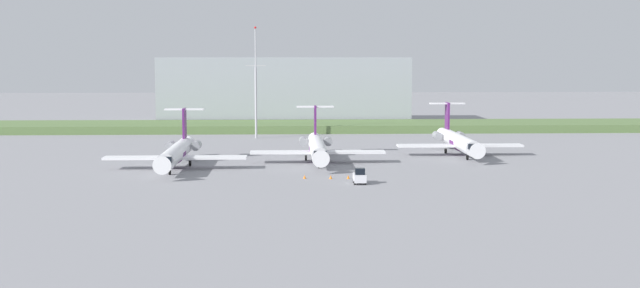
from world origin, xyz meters
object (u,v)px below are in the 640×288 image
at_px(regional_jet_second, 317,147).
at_px(safety_cone_rear_marker, 348,177).
at_px(regional_jet_third, 458,141).
at_px(safety_cone_mid_marker, 331,177).
at_px(regional_jet_nearest, 177,152).
at_px(baggage_tug, 360,177).
at_px(antenna_mast, 256,92).
at_px(safety_cone_front_marker, 305,177).

relative_size(regional_jet_second, safety_cone_rear_marker, 56.36).
distance_m(regional_jet_third, safety_cone_mid_marker, 38.33).
distance_m(regional_jet_second, safety_cone_rear_marker, 20.16).
height_order(regional_jet_nearest, safety_cone_rear_marker, regional_jet_nearest).
bearing_deg(baggage_tug, regional_jet_third, 57.89).
relative_size(regional_jet_second, baggage_tug, 9.69).
height_order(regional_jet_nearest, antenna_mast, antenna_mast).
bearing_deg(regional_jet_nearest, regional_jet_second, 15.82).
bearing_deg(antenna_mast, baggage_tug, -75.21).
distance_m(antenna_mast, baggage_tug, 67.82).
relative_size(regional_jet_second, antenna_mast, 1.27).
height_order(regional_jet_third, safety_cone_front_marker, regional_jet_third).
bearing_deg(baggage_tug, regional_jet_second, 101.87).
bearing_deg(safety_cone_front_marker, safety_cone_rear_marker, -3.24).
distance_m(regional_jet_second, baggage_tug, 24.99).
xyz_separation_m(regional_jet_nearest, safety_cone_mid_marker, (24.34, -13.17, -2.26)).
distance_m(regional_jet_second, safety_cone_front_marker, 19.59).
xyz_separation_m(regional_jet_nearest, regional_jet_second, (23.06, 6.53, 0.00)).
xyz_separation_m(regional_jet_third, safety_cone_rear_marker, (-22.40, -28.93, -2.26)).
height_order(safety_cone_front_marker, safety_cone_rear_marker, same).
height_order(regional_jet_nearest, safety_cone_front_marker, regional_jet_nearest).
bearing_deg(regional_jet_third, safety_cone_rear_marker, -127.75).
distance_m(safety_cone_front_marker, safety_cone_mid_marker, 3.87).
height_order(regional_jet_third, antenna_mast, antenna_mast).
height_order(baggage_tug, safety_cone_mid_marker, baggage_tug).
xyz_separation_m(safety_cone_front_marker, safety_cone_mid_marker, (3.85, -0.41, 0.00)).
relative_size(regional_jet_third, safety_cone_rear_marker, 56.36).
height_order(antenna_mast, safety_cone_mid_marker, antenna_mast).
relative_size(regional_jet_nearest, regional_jet_second, 1.00).
distance_m(regional_jet_nearest, regional_jet_third, 51.80).
xyz_separation_m(regional_jet_second, safety_cone_front_marker, (-2.57, -19.29, -2.26)).
height_order(regional_jet_nearest, regional_jet_third, same).
relative_size(antenna_mast, safety_cone_rear_marker, 44.49).
distance_m(regional_jet_third, antenna_mast, 50.03).
bearing_deg(regional_jet_second, regional_jet_nearest, -164.18).
distance_m(regional_jet_nearest, safety_cone_mid_marker, 27.76).
bearing_deg(regional_jet_second, regional_jet_third, 19.45).
distance_m(regional_jet_second, regional_jet_third, 27.86).
height_order(regional_jet_third, safety_cone_mid_marker, regional_jet_third).
xyz_separation_m(regional_jet_second, regional_jet_third, (26.27, 9.28, 0.00)).
relative_size(regional_jet_second, safety_cone_mid_marker, 56.36).
bearing_deg(regional_jet_third, antenna_mast, 140.75).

